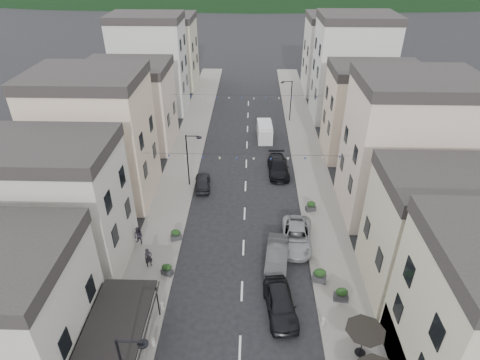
% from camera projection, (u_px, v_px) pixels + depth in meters
% --- Properties ---
extents(sidewalk_left, '(4.00, 76.00, 0.12)m').
position_uv_depth(sidewalk_left, '(185.00, 158.00, 48.71)').
color(sidewalk_left, slate).
rests_on(sidewalk_left, ground).
extents(sidewalk_right, '(4.00, 76.00, 0.12)m').
position_uv_depth(sidewalk_right, '(309.00, 160.00, 48.33)').
color(sidewalk_right, slate).
rests_on(sidewalk_right, ground).
extents(boutique_awning, '(3.77, 7.50, 3.28)m').
position_uv_depth(boutique_awning, '(119.00, 327.00, 24.11)').
color(boutique_awning, black).
rests_on(boutique_awning, ground).
extents(buildings_row_left, '(10.20, 54.16, 14.00)m').
position_uv_depth(buildings_row_left, '(133.00, 94.00, 50.62)').
color(buildings_row_left, '#B8B4A9').
rests_on(buildings_row_left, ground).
extents(buildings_row_right, '(10.20, 54.16, 14.50)m').
position_uv_depth(buildings_row_right, '(366.00, 98.00, 48.79)').
color(buildings_row_right, '#B9B393').
rests_on(buildings_row_right, ground).
extents(streetlamp_left_far, '(1.70, 0.56, 6.00)m').
position_uv_depth(streetlamp_left_far, '(190.00, 155.00, 41.65)').
color(streetlamp_left_far, black).
rests_on(streetlamp_left_far, ground).
extents(streetlamp_right_far, '(1.70, 0.56, 6.00)m').
position_uv_depth(streetlamp_right_far, '(289.00, 97.00, 56.69)').
color(streetlamp_right_far, black).
rests_on(streetlamp_right_far, ground).
extents(bollards, '(11.66, 10.26, 0.60)m').
position_uv_depth(bollards, '(240.00, 351.00, 25.75)').
color(bollards, gray).
rests_on(bollards, ground).
extents(bunting_near, '(19.00, 0.28, 0.62)m').
position_uv_depth(bunting_near, '(245.00, 158.00, 37.07)').
color(bunting_near, black).
rests_on(bunting_near, ground).
extents(bunting_far, '(19.00, 0.28, 0.62)m').
position_uv_depth(bunting_far, '(248.00, 98.00, 50.71)').
color(bunting_far, black).
rests_on(bunting_far, ground).
extents(parked_car_a, '(2.66, 5.25, 1.71)m').
position_uv_depth(parked_car_a, '(280.00, 303.00, 28.54)').
color(parked_car_a, black).
rests_on(parked_car_a, ground).
extents(parked_car_b, '(2.30, 5.14, 1.64)m').
position_uv_depth(parked_car_b, '(277.00, 255.00, 32.90)').
color(parked_car_b, '#373639').
rests_on(parked_car_b, ground).
extents(parked_car_c, '(3.11, 5.86, 1.57)m').
position_uv_depth(parked_car_c, '(296.00, 236.00, 34.99)').
color(parked_car_c, gray).
rests_on(parked_car_c, ground).
extents(parked_car_d, '(2.46, 5.55, 1.59)m').
position_uv_depth(parked_car_d, '(278.00, 167.00, 45.45)').
color(parked_car_d, black).
rests_on(parked_car_d, ground).
extents(parked_car_e, '(1.95, 4.10, 1.35)m').
position_uv_depth(parked_car_e, '(203.00, 182.00, 42.87)').
color(parked_car_e, black).
rests_on(parked_car_e, ground).
extents(delivery_van, '(2.04, 4.75, 2.24)m').
position_uv_depth(delivery_van, '(265.00, 131.00, 53.04)').
color(delivery_van, silver).
rests_on(delivery_van, ground).
extents(pedestrian_a, '(0.76, 0.70, 1.75)m').
position_uv_depth(pedestrian_a, '(149.00, 258.00, 32.38)').
color(pedestrian_a, black).
rests_on(pedestrian_a, sidewalk_left).
extents(pedestrian_b, '(1.01, 0.91, 1.71)m').
position_uv_depth(pedestrian_b, '(139.00, 236.00, 34.76)').
color(pedestrian_b, '#221F29').
rests_on(pedestrian_b, sidewalk_left).
extents(planter_la, '(1.04, 0.83, 1.03)m').
position_uv_depth(planter_la, '(167.00, 269.00, 31.77)').
color(planter_la, '#2F3032').
rests_on(planter_la, sidewalk_left).
extents(planter_lb, '(1.07, 0.84, 1.06)m').
position_uv_depth(planter_lb, '(176.00, 235.00, 35.43)').
color(planter_lb, '#303033').
rests_on(planter_lb, sidewalk_left).
extents(planter_ra, '(1.22, 0.87, 1.23)m').
position_uv_depth(planter_ra, '(319.00, 275.00, 31.09)').
color(planter_ra, '#2E2D30').
rests_on(planter_ra, sidewalk_right).
extents(planter_rb, '(1.10, 0.69, 1.17)m').
position_uv_depth(planter_rb, '(341.00, 294.00, 29.47)').
color(planter_rb, '#2F2E31').
rests_on(planter_rb, sidewalk_right).
extents(planter_rc, '(1.07, 0.78, 1.07)m').
position_uv_depth(planter_rc, '(311.00, 206.00, 39.15)').
color(planter_rc, '#2E2E31').
rests_on(planter_rc, sidewalk_right).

